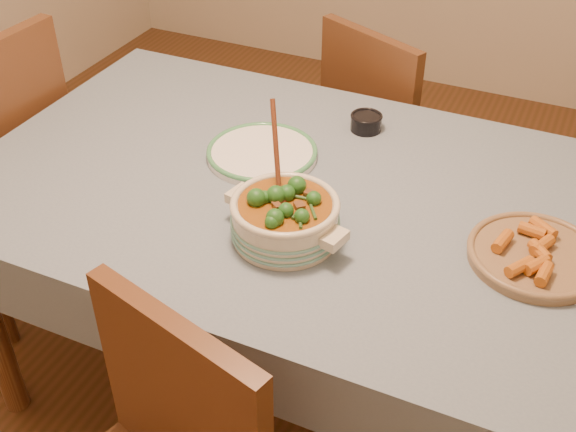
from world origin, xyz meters
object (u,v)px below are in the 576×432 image
Objects in this scene: stew_casserole at (285,215)px; fried_plate at (536,254)px; dining_table at (292,213)px; white_plate at (262,153)px; chair_far at (385,129)px; condiment_bowl at (366,121)px.

stew_casserole is 0.94× the size of fried_plate.
stew_casserole reaches higher than fried_plate.
white_plate reaches higher than dining_table.
fried_plate is 0.38× the size of chair_far.
white_plate is at bearing 146.25° from dining_table.
white_plate is 1.04× the size of fried_plate.
fried_plate is (0.61, -0.05, 0.11)m from dining_table.
white_plate is (-0.13, 0.09, 0.11)m from dining_table.
stew_casserole is 0.54m from condiment_bowl.
chair_far reaches higher than fried_plate.
stew_casserole reaches higher than condiment_bowl.
condiment_bowl is (0.00, 0.54, -0.04)m from stew_casserole.
stew_casserole is 1.05m from chair_far.
stew_casserole is 2.73× the size of condiment_bowl.
chair_far is (-0.60, 0.84, -0.27)m from fried_plate.
dining_table is at bearing -33.75° from white_plate.
stew_casserole reaches higher than chair_far.
white_plate is 3.04× the size of condiment_bowl.
stew_casserole is at bearing -70.32° from dining_table.
condiment_bowl is 0.34× the size of fried_plate.
stew_casserole is at bearing -90.31° from condiment_bowl.
chair_far is at bearing 79.26° from white_plate.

